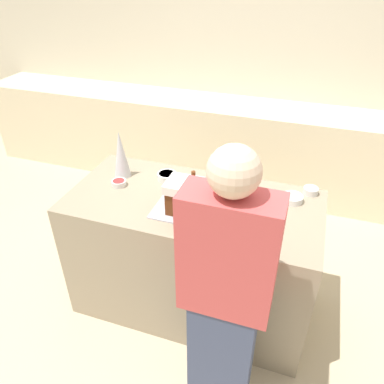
{
  "coord_description": "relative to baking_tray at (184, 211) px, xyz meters",
  "views": [
    {
      "loc": [
        0.61,
        -1.83,
        2.22
      ],
      "look_at": [
        -0.01,
        0.0,
        0.97
      ],
      "focal_mm": 35.0,
      "sensor_mm": 36.0,
      "label": 1
    }
  ],
  "objects": [
    {
      "name": "candy_bowl_far_left",
      "position": [
        -0.51,
        0.14,
        0.02
      ],
      "size": [
        0.1,
        0.1,
        0.04
      ],
      "color": "silver",
      "rests_on": "kitchen_island"
    },
    {
      "name": "candy_bowl_near_tray_right",
      "position": [
        0.6,
        0.32,
        0.02
      ],
      "size": [
        0.13,
        0.13,
        0.04
      ],
      "color": "white",
      "rests_on": "kitchen_island"
    },
    {
      "name": "candy_bowl_far_right",
      "position": [
        0.7,
        0.44,
        0.02
      ],
      "size": [
        0.09,
        0.09,
        0.04
      ],
      "color": "silver",
      "rests_on": "kitchen_island"
    },
    {
      "name": "person",
      "position": [
        0.38,
        -0.49,
        -0.07
      ],
      "size": [
        0.43,
        0.53,
        1.63
      ],
      "color": "#424C6B",
      "rests_on": "ground_plane"
    },
    {
      "name": "candy_bowl_behind_tray",
      "position": [
        0.31,
        0.2,
        0.02
      ],
      "size": [
        0.12,
        0.12,
        0.04
      ],
      "color": "white",
      "rests_on": "kitchen_island"
    },
    {
      "name": "gingerbread_house",
      "position": [
        0.0,
        0.0,
        0.11
      ],
      "size": [
        0.2,
        0.18,
        0.26
      ],
      "color": "#5B2D14",
      "rests_on": "baking_tray"
    },
    {
      "name": "kitchen_island",
      "position": [
        0.01,
        0.13,
        -0.46
      ],
      "size": [
        1.59,
        0.77,
        0.91
      ],
      "color": "gray",
      "rests_on": "ground_plane"
    },
    {
      "name": "wall_back",
      "position": [
        0.01,
        2.21,
        0.39
      ],
      "size": [
        8.0,
        0.05,
        2.6
      ],
      "color": "beige",
      "rests_on": "ground_plane"
    },
    {
      "name": "baking_tray",
      "position": [
        0.0,
        0.0,
        0.0
      ],
      "size": [
        0.37,
        0.27,
        0.01
      ],
      "color": "#B2B2BC",
      "rests_on": "kitchen_island"
    },
    {
      "name": "back_cabinet_block",
      "position": [
        0.01,
        1.89,
        -0.46
      ],
      "size": [
        6.0,
        0.6,
        0.91
      ],
      "color": "beige",
      "rests_on": "ground_plane"
    },
    {
      "name": "decorative_tree",
      "position": [
        -0.54,
        0.27,
        0.16
      ],
      "size": [
        0.11,
        0.11,
        0.33
      ],
      "color": "silver",
      "rests_on": "kitchen_island"
    },
    {
      "name": "candy_bowl_beside_tree",
      "position": [
        -0.24,
        0.31,
        0.02
      ],
      "size": [
        0.13,
        0.13,
        0.05
      ],
      "color": "white",
      "rests_on": "kitchen_island"
    },
    {
      "name": "ground_plane",
      "position": [
        0.01,
        0.13,
        -0.91
      ],
      "size": [
        12.0,
        12.0,
        0.0
      ],
      "primitive_type": "plane",
      "color": "#C6B28E"
    }
  ]
}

